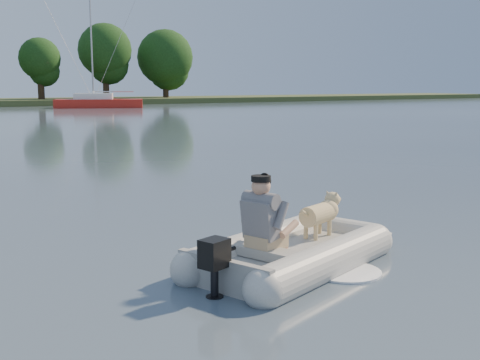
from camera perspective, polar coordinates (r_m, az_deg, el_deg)
water at (r=7.96m, az=4.16°, el=-7.47°), size 160.00×160.00×0.00m
dinghy at (r=7.63m, az=5.33°, el=-3.93°), size 5.52×4.92×1.30m
man at (r=7.09m, az=2.08°, el=-3.43°), size 0.83×0.78×1.01m
dog at (r=8.17m, az=7.41°, el=-3.57°), size 0.93×0.58×0.58m
outboard_motor at (r=6.50m, az=-2.44°, el=-8.60°), size 0.46×0.39×0.74m
sailboat at (r=58.68m, az=-13.29°, el=7.16°), size 8.37×5.36×11.09m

